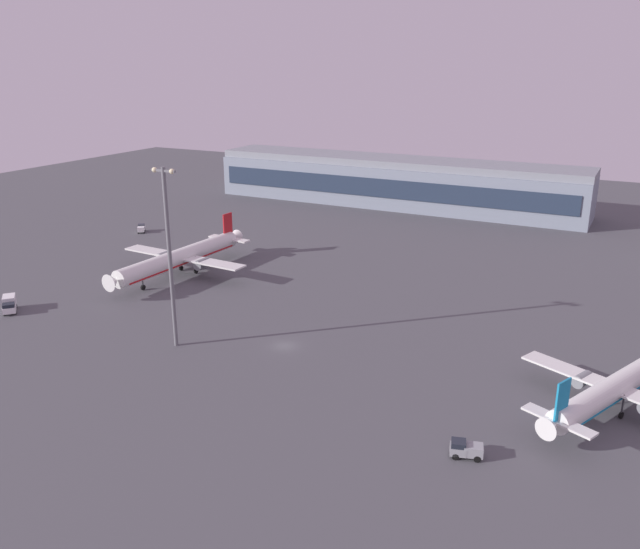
% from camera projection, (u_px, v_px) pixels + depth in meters
% --- Properties ---
extents(ground_plane, '(416.00, 416.00, 0.00)m').
position_uv_depth(ground_plane, '(285.00, 346.00, 115.04)').
color(ground_plane, '#4C4C51').
extents(terminal_building, '(129.40, 22.40, 16.40)m').
position_uv_depth(terminal_building, '(395.00, 182.00, 225.40)').
color(terminal_building, gray).
rests_on(terminal_building, ground).
extents(airplane_mid_apron, '(27.88, 35.31, 9.55)m').
position_uv_depth(airplane_mid_apron, '(617.00, 387.00, 93.07)').
color(airplane_mid_apron, silver).
rests_on(airplane_mid_apron, ground).
extents(airplane_taxiway_distant, '(34.22, 43.96, 11.27)m').
position_uv_depth(airplane_taxiway_distant, '(182.00, 257.00, 152.24)').
color(airplane_taxiway_distant, silver).
rests_on(airplane_taxiway_distant, ground).
extents(maintenance_van, '(4.52, 3.02, 2.25)m').
position_uv_depth(maintenance_van, '(466.00, 449.00, 82.35)').
color(maintenance_van, gray).
rests_on(maintenance_van, ground).
extents(catering_truck, '(5.80, 5.49, 3.05)m').
position_uv_depth(catering_truck, '(9.00, 304.00, 130.33)').
color(catering_truck, white).
rests_on(catering_truck, ground).
extents(baggage_tractor, '(4.08, 4.48, 2.25)m').
position_uv_depth(baggage_tractor, '(141.00, 228.00, 191.17)').
color(baggage_tractor, white).
rests_on(baggage_tractor, ground).
extents(apron_light_central, '(4.80, 0.90, 31.75)m').
position_uv_depth(apron_light_central, '(169.00, 249.00, 109.67)').
color(apron_light_central, slate).
rests_on(apron_light_central, ground).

